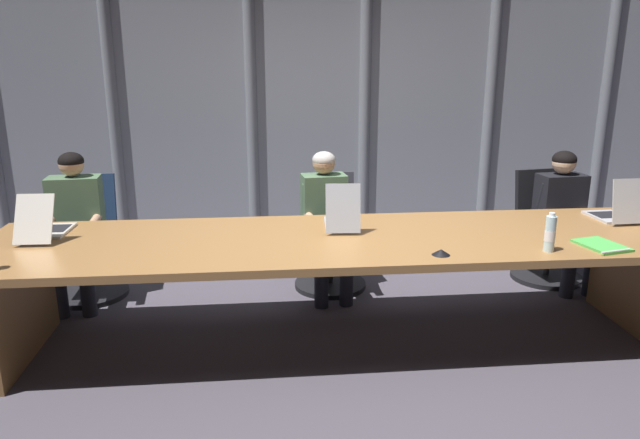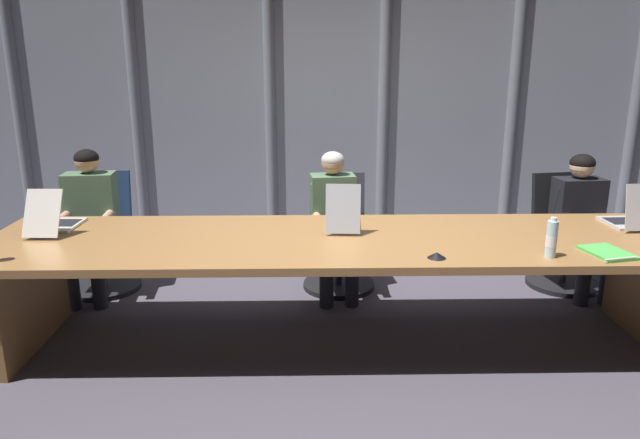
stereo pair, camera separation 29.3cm
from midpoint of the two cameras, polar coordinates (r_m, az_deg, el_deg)
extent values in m
plane|color=#47424C|center=(4.10, 0.17, -11.76)|extent=(15.44, 15.44, 0.00)
cube|color=olive|center=(3.83, 0.18, -2.11)|extent=(4.64, 1.15, 0.05)
cube|color=black|center=(3.85, 0.18, -3.03)|extent=(3.94, 0.10, 0.06)
cube|color=brown|center=(4.29, -28.78, -7.44)|extent=(0.08, 0.97, 0.70)
cube|color=brown|center=(4.63, 26.66, -5.52)|extent=(0.08, 0.97, 0.70)
cube|color=gray|center=(6.22, -2.30, 12.54)|extent=(7.72, 0.10, 3.12)
cylinder|color=slate|center=(6.37, -20.91, 11.63)|extent=(0.12, 0.12, 3.06)
cylinder|color=slate|center=(6.16, -8.11, 12.37)|extent=(0.12, 0.12, 3.06)
cylinder|color=slate|center=(6.23, 3.03, 12.53)|extent=(0.12, 0.12, 3.06)
cylinder|color=slate|center=(6.57, 15.02, 12.19)|extent=(0.12, 0.12, 3.06)
cylinder|color=slate|center=(7.12, 25.00, 11.51)|extent=(0.12, 0.12, 3.06)
cube|color=beige|center=(4.38, -26.42, -1.02)|extent=(0.24, 0.35, 0.02)
cube|color=black|center=(4.40, -26.31, -0.80)|extent=(0.20, 0.19, 0.00)
cube|color=beige|center=(4.12, -27.93, 0.02)|extent=(0.23, 0.17, 0.29)
cube|color=black|center=(4.13, -27.90, 0.08)|extent=(0.21, 0.15, 0.26)
cube|color=#A8ADB7|center=(4.08, 0.02, -0.47)|extent=(0.25, 0.36, 0.02)
cube|color=black|center=(4.11, 0.01, -0.23)|extent=(0.21, 0.20, 0.00)
cube|color=#A8ADB7|center=(3.84, 0.11, 1.07)|extent=(0.23, 0.10, 0.32)
cube|color=black|center=(3.84, 0.10, 1.12)|extent=(0.21, 0.09, 0.29)
cube|color=#BCBCC1|center=(4.70, 24.72, 0.22)|extent=(0.26, 0.34, 0.02)
cube|color=black|center=(4.72, 24.58, 0.41)|extent=(0.21, 0.19, 0.00)
cube|color=#BCBCC1|center=(4.51, 26.23, 1.58)|extent=(0.25, 0.07, 0.31)
cube|color=black|center=(4.51, 26.19, 1.61)|extent=(0.22, 0.06, 0.28)
cube|color=navy|center=(5.10, -23.39, -2.45)|extent=(0.49, 0.49, 0.08)
cube|color=navy|center=(5.23, -23.09, 1.33)|extent=(0.44, 0.13, 0.50)
cylinder|color=#262628|center=(5.16, -23.14, -4.67)|extent=(0.05, 0.05, 0.34)
cylinder|color=black|center=(5.23, -22.92, -6.64)|extent=(0.60, 0.60, 0.04)
cube|color=#2D2D38|center=(4.87, -0.71, -1.95)|extent=(0.50, 0.50, 0.08)
cube|color=#2D2D38|center=(5.00, -0.85, 1.87)|extent=(0.44, 0.13, 0.48)
cylinder|color=#262628|center=(4.93, -0.70, -4.28)|extent=(0.05, 0.05, 0.34)
cylinder|color=black|center=(5.00, -0.69, -6.33)|extent=(0.60, 0.60, 0.04)
cube|color=black|center=(5.37, 20.05, -1.22)|extent=(0.55, 0.55, 0.08)
cube|color=black|center=(5.48, 19.04, 2.18)|extent=(0.44, 0.18, 0.48)
cylinder|color=#262628|center=(5.43, 19.85, -3.35)|extent=(0.05, 0.05, 0.34)
cylinder|color=black|center=(5.50, 19.67, -5.23)|extent=(0.60, 0.60, 0.04)
cube|color=#4C6B4C|center=(5.01, -24.16, 0.81)|extent=(0.41, 0.25, 0.53)
sphere|color=tan|center=(4.94, -24.62, 4.90)|extent=(0.19, 0.19, 0.19)
ellipsoid|color=black|center=(4.94, -24.65, 5.16)|extent=(0.19, 0.19, 0.14)
cylinder|color=#4C6B4C|center=(4.96, -22.39, 1.76)|extent=(0.08, 0.14, 0.27)
cylinder|color=tan|center=(4.78, -22.73, -0.19)|extent=(0.09, 0.30, 0.06)
cylinder|color=#4C6B4C|center=(5.04, -26.09, 1.55)|extent=(0.08, 0.14, 0.27)
cylinder|color=tan|center=(4.87, -26.55, -0.38)|extent=(0.09, 0.30, 0.06)
cylinder|color=#262833|center=(4.88, -23.16, -3.08)|extent=(0.16, 0.41, 0.13)
cylinder|color=#262833|center=(4.78, -23.33, -6.14)|extent=(0.11, 0.11, 0.44)
cylinder|color=#262833|center=(4.93, -25.42, -3.16)|extent=(0.16, 0.41, 0.13)
cylinder|color=#262833|center=(4.83, -25.65, -6.20)|extent=(0.11, 0.11, 0.44)
cube|color=#4C6B4C|center=(4.76, -1.39, 1.35)|extent=(0.37, 0.26, 0.51)
sphere|color=tan|center=(4.69, -1.41, 5.52)|extent=(0.18, 0.18, 0.18)
ellipsoid|color=#B2ADA8|center=(4.69, -1.41, 5.80)|extent=(0.19, 0.19, 0.14)
cylinder|color=#4C6B4C|center=(4.77, 0.33, 2.20)|extent=(0.08, 0.14, 0.27)
cylinder|color=tan|center=(4.60, 0.87, 0.19)|extent=(0.09, 0.30, 0.06)
cylinder|color=#4C6B4C|center=(4.72, -3.13, 2.03)|extent=(0.08, 0.14, 0.27)
cylinder|color=tan|center=(4.55, -2.70, 0.00)|extent=(0.09, 0.30, 0.06)
cylinder|color=#262833|center=(4.67, 0.29, -2.57)|extent=(0.17, 0.41, 0.13)
cylinder|color=#262833|center=(4.58, 0.75, -5.76)|extent=(0.11, 0.11, 0.44)
cylinder|color=#262833|center=(4.64, -2.13, -2.72)|extent=(0.17, 0.41, 0.13)
cylinder|color=#262833|center=(4.54, -1.72, -5.94)|extent=(0.11, 0.11, 0.44)
cube|color=black|center=(5.31, 20.83, 1.59)|extent=(0.40, 0.25, 0.47)
sphere|color=beige|center=(5.24, 21.19, 5.19)|extent=(0.19, 0.19, 0.19)
ellipsoid|color=black|center=(5.24, 21.21, 5.45)|extent=(0.20, 0.20, 0.15)
cylinder|color=black|center=(5.38, 22.35, 2.13)|extent=(0.08, 0.14, 0.27)
cylinder|color=beige|center=(5.24, 23.43, 0.36)|extent=(0.09, 0.30, 0.06)
cylinder|color=black|center=(5.22, 19.37, 2.03)|extent=(0.08, 0.14, 0.27)
cylinder|color=beige|center=(5.07, 20.40, 0.19)|extent=(0.09, 0.30, 0.06)
cylinder|color=#262833|center=(5.26, 22.60, -1.71)|extent=(0.16, 0.41, 0.13)
cylinder|color=#262833|center=(5.18, 23.42, -4.50)|extent=(0.11, 0.11, 0.44)
cylinder|color=#262833|center=(5.16, 20.73, -1.85)|extent=(0.16, 0.41, 0.13)
cylinder|color=#262833|center=(5.08, 21.53, -4.71)|extent=(0.11, 0.11, 0.44)
cylinder|color=silver|center=(3.72, 19.39, -1.35)|extent=(0.06, 0.06, 0.22)
cylinder|color=white|center=(3.73, 19.37, -1.51)|extent=(0.06, 0.06, 0.07)
cylinder|color=white|center=(3.69, 19.55, 0.44)|extent=(0.03, 0.03, 0.02)
cone|color=black|center=(3.52, 9.37, -3.18)|extent=(0.11, 0.11, 0.03)
cube|color=#4CB74C|center=(3.96, 23.82, -2.34)|extent=(0.28, 0.34, 0.02)
cylinder|color=silver|center=(3.84, 24.88, -2.83)|extent=(0.21, 0.06, 0.01)
camera|label=1|loc=(0.15, -92.17, -0.60)|focal=32.92mm
camera|label=2|loc=(0.15, 87.83, 0.60)|focal=32.92mm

